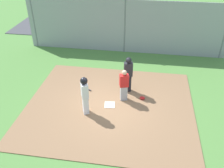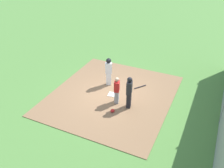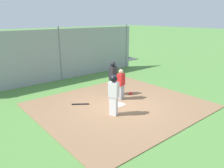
{
  "view_description": "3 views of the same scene",
  "coord_description": "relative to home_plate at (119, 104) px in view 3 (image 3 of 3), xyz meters",
  "views": [
    {
      "loc": [
        -1.41,
        8.46,
        6.59
      ],
      "look_at": [
        0.01,
        -0.69,
        0.68
      ],
      "focal_mm": 39.45,
      "sensor_mm": 36.0,
      "label": 1
    },
    {
      "loc": [
        -10.23,
        -4.79,
        7.66
      ],
      "look_at": [
        -0.18,
        -0.07,
        0.83
      ],
      "focal_mm": 39.22,
      "sensor_mm": 36.0,
      "label": 2
    },
    {
      "loc": [
        6.24,
        6.94,
        3.92
      ],
      "look_at": [
        0.06,
        -0.46,
        0.93
      ],
      "focal_mm": 35.06,
      "sensor_mm": 36.0,
      "label": 3
    }
  ],
  "objects": [
    {
      "name": "parking_lot",
      "position": [
        0.0,
        -9.93,
        -0.02
      ],
      "size": [
        18.0,
        5.2,
        0.04
      ],
      "primitive_type": "cube",
      "color": "#424247",
      "rests_on": "ground_plane"
    },
    {
      "name": "backstop_fence",
      "position": [
        0.0,
        -5.63,
        1.56
      ],
      "size": [
        12.0,
        0.1,
        3.35
      ],
      "color": "#93999E",
      "rests_on": "ground_plane"
    },
    {
      "name": "catcher_mask",
      "position": [
        -1.38,
        -0.67,
        0.05
      ],
      "size": [
        0.24,
        0.2,
        0.12
      ],
      "primitive_type": "ellipsoid",
      "color": "red",
      "rests_on": "dirt_infield"
    },
    {
      "name": "ground_plane",
      "position": [
        0.0,
        0.0,
        -0.04
      ],
      "size": [
        140.0,
        140.0,
        0.0
      ],
      "primitive_type": "plane",
      "color": "#51843D"
    },
    {
      "name": "dirt_infield",
      "position": [
        0.0,
        0.0,
        -0.03
      ],
      "size": [
        7.2,
        6.4,
        0.03
      ],
      "primitive_type": "cube",
      "color": "#896647",
      "rests_on": "ground_plane"
    },
    {
      "name": "runner",
      "position": [
        0.9,
        0.65,
        0.97
      ],
      "size": [
        0.39,
        0.45,
        1.7
      ],
      "rotation": [
        0.0,
        0.0,
        3.57
      ],
      "color": "silver",
      "rests_on": "dirt_infield"
    },
    {
      "name": "home_plate",
      "position": [
        0.0,
        0.0,
        0.0
      ],
      "size": [
        0.5,
        0.5,
        0.02
      ],
      "primitive_type": "cube",
      "rotation": [
        0.0,
        0.0,
        0.14
      ],
      "color": "white",
      "rests_on": "dirt_infield"
    },
    {
      "name": "parked_car_silver",
      "position": [
        -6.27,
        -9.28,
        0.57
      ],
      "size": [
        4.34,
        2.18,
        1.28
      ],
      "rotation": [
        0.0,
        0.0,
        3.05
      ],
      "color": "#B2B2B7",
      "rests_on": "parking_lot"
    },
    {
      "name": "baseball_bat",
      "position": [
        1.37,
        -1.16,
        0.02
      ],
      "size": [
        0.67,
        0.52,
        0.06
      ],
      "primitive_type": "cylinder",
      "rotation": [
        0.0,
        1.57,
        5.64
      ],
      "color": "black",
      "rests_on": "dirt_infield"
    },
    {
      "name": "parked_car_green",
      "position": [
        -3.3,
        -10.47,
        0.57
      ],
      "size": [
        4.42,
        2.4,
        1.28
      ],
      "rotation": [
        0.0,
        0.0,
        3.31
      ],
      "color": "#235B38",
      "rests_on": "parking_lot"
    },
    {
      "name": "umpire",
      "position": [
        -0.65,
        -1.24,
        0.91
      ],
      "size": [
        0.43,
        0.34,
        1.75
      ],
      "rotation": [
        0.0,
        0.0,
        1.79
      ],
      "color": "black",
      "rests_on": "dirt_infield"
    },
    {
      "name": "catcher",
      "position": [
        -0.55,
        -0.52,
        0.76
      ],
      "size": [
        0.44,
        0.36,
        1.5
      ],
      "rotation": [
        0.0,
        0.0,
        1.87
      ],
      "color": "#9E9EA3",
      "rests_on": "dirt_infield"
    },
    {
      "name": "parked_car_blue",
      "position": [
        0.5,
        -9.86,
        0.57
      ],
      "size": [
        4.34,
        2.19,
        1.28
      ],
      "rotation": [
        0.0,
        0.0,
        -0.1
      ],
      "color": "#28428C",
      "rests_on": "parking_lot"
    }
  ]
}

